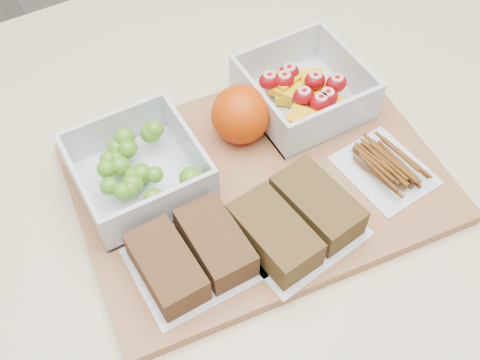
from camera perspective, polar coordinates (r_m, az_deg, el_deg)
The scene contains 8 objects.
counter at distance 1.11m, azimuth 0.43°, elevation -14.55°, with size 1.20×0.90×0.90m, color beige.
cutting_board at distance 0.71m, azimuth 1.81°, elevation -0.19°, with size 0.42×0.30×0.02m, color #A16B42.
grape_container at distance 0.69m, azimuth -9.54°, elevation 1.05°, with size 0.14×0.14×0.06m.
fruit_container at distance 0.77m, azimuth 6.04°, elevation 8.33°, with size 0.14×0.14×0.06m.
orange at distance 0.72m, azimuth 0.07°, elevation 6.23°, with size 0.07×0.07×0.07m, color #C73C04.
sandwich_bag_left at distance 0.63m, azimuth -4.62°, elevation -7.12°, with size 0.13×0.11×0.04m.
sandwich_bag_center at distance 0.65m, azimuth 5.31°, elevation -3.83°, with size 0.15×0.14×0.04m.
pretzel_bag at distance 0.73m, azimuth 13.69°, elevation 1.43°, with size 0.10×0.11×0.02m.
Camera 1 is at (-0.21, -0.36, 1.48)m, focal length 45.00 mm.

